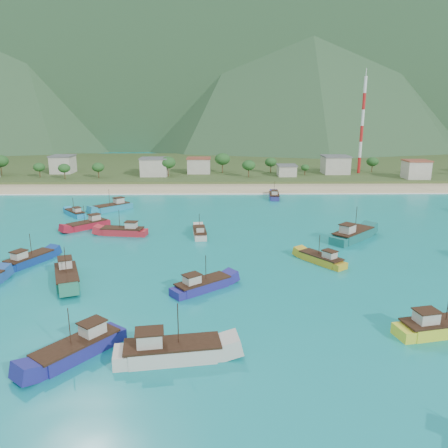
{
  "coord_description": "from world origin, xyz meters",
  "views": [
    {
      "loc": [
        -0.86,
        -75.23,
        27.43
      ],
      "look_at": [
        0.44,
        18.0,
        3.0
      ],
      "focal_mm": 35.0,
      "sensor_mm": 36.0,
      "label": 1
    }
  ],
  "objects_px": {
    "boat_1": "(202,286)",
    "boat_15": "(29,260)",
    "boat_11": "(88,225)",
    "boat_24": "(79,349)",
    "boat_17": "(67,277)",
    "radio_tower": "(362,126)",
    "boat_9": "(200,233)",
    "boat_0": "(322,260)",
    "boat_18": "(439,328)",
    "boat_10": "(274,196)",
    "boat_14": "(352,236)",
    "boat_22": "(113,208)",
    "boat_19": "(123,232)",
    "boat_21": "(75,214)",
    "boat_16": "(170,352)"
  },
  "relations": [
    {
      "from": "boat_10",
      "to": "boat_24",
      "type": "height_order",
      "value": "boat_24"
    },
    {
      "from": "boat_19",
      "to": "boat_21",
      "type": "height_order",
      "value": "boat_19"
    },
    {
      "from": "boat_24",
      "to": "boat_19",
      "type": "bearing_deg",
      "value": -45.38
    },
    {
      "from": "radio_tower",
      "to": "boat_10",
      "type": "relative_size",
      "value": 3.91
    },
    {
      "from": "boat_15",
      "to": "boat_17",
      "type": "bearing_deg",
      "value": -14.2
    },
    {
      "from": "boat_18",
      "to": "boat_21",
      "type": "height_order",
      "value": "boat_18"
    },
    {
      "from": "boat_1",
      "to": "boat_10",
      "type": "distance_m",
      "value": 76.14
    },
    {
      "from": "boat_15",
      "to": "boat_21",
      "type": "distance_m",
      "value": 38.2
    },
    {
      "from": "boat_17",
      "to": "boat_18",
      "type": "relative_size",
      "value": 1.01
    },
    {
      "from": "boat_14",
      "to": "boat_21",
      "type": "relative_size",
      "value": 1.45
    },
    {
      "from": "boat_9",
      "to": "boat_16",
      "type": "xyz_separation_m",
      "value": [
        -1.29,
        -50.28,
        0.34
      ]
    },
    {
      "from": "boat_15",
      "to": "boat_19",
      "type": "distance_m",
      "value": 23.3
    },
    {
      "from": "boat_19",
      "to": "boat_21",
      "type": "relative_size",
      "value": 1.31
    },
    {
      "from": "boat_14",
      "to": "boat_18",
      "type": "distance_m",
      "value": 41.12
    },
    {
      "from": "boat_15",
      "to": "boat_14",
      "type": "bearing_deg",
      "value": 39.82
    },
    {
      "from": "radio_tower",
      "to": "boat_19",
      "type": "xyz_separation_m",
      "value": [
        -80.95,
        -87.96,
        -20.34
      ]
    },
    {
      "from": "boat_9",
      "to": "boat_0",
      "type": "bearing_deg",
      "value": -44.46
    },
    {
      "from": "boat_16",
      "to": "boat_21",
      "type": "xyz_separation_m",
      "value": [
        -32.91,
        70.12,
        -0.39
      ]
    },
    {
      "from": "radio_tower",
      "to": "boat_15",
      "type": "distance_m",
      "value": 144.11
    },
    {
      "from": "boat_15",
      "to": "boat_17",
      "type": "distance_m",
      "value": 13.1
    },
    {
      "from": "boat_14",
      "to": "boat_19",
      "type": "relative_size",
      "value": 1.11
    },
    {
      "from": "radio_tower",
      "to": "boat_9",
      "type": "distance_m",
      "value": 111.21
    },
    {
      "from": "radio_tower",
      "to": "boat_16",
      "type": "distance_m",
      "value": 154.87
    },
    {
      "from": "boat_14",
      "to": "boat_17",
      "type": "distance_m",
      "value": 58.87
    },
    {
      "from": "boat_11",
      "to": "boat_17",
      "type": "bearing_deg",
      "value": 145.41
    },
    {
      "from": "boat_15",
      "to": "boat_16",
      "type": "relative_size",
      "value": 0.82
    },
    {
      "from": "boat_11",
      "to": "boat_17",
      "type": "distance_m",
      "value": 34.39
    },
    {
      "from": "boat_17",
      "to": "boat_24",
      "type": "xyz_separation_m",
      "value": [
        8.83,
        -22.41,
        -0.01
      ]
    },
    {
      "from": "boat_1",
      "to": "boat_15",
      "type": "relative_size",
      "value": 0.95
    },
    {
      "from": "boat_15",
      "to": "boat_24",
      "type": "bearing_deg",
      "value": -31.87
    },
    {
      "from": "boat_18",
      "to": "boat_15",
      "type": "bearing_deg",
      "value": -124.85
    },
    {
      "from": "radio_tower",
      "to": "boat_21",
      "type": "relative_size",
      "value": 4.72
    },
    {
      "from": "boat_10",
      "to": "boat_18",
      "type": "height_order",
      "value": "boat_18"
    },
    {
      "from": "boat_1",
      "to": "boat_15",
      "type": "bearing_deg",
      "value": -148.94
    },
    {
      "from": "boat_1",
      "to": "boat_9",
      "type": "height_order",
      "value": "boat_1"
    },
    {
      "from": "boat_18",
      "to": "boat_19",
      "type": "bearing_deg",
      "value": -144.67
    },
    {
      "from": "boat_15",
      "to": "boat_9",
      "type": "bearing_deg",
      "value": 57.83
    },
    {
      "from": "boat_17",
      "to": "boat_24",
      "type": "bearing_deg",
      "value": 90.12
    },
    {
      "from": "boat_10",
      "to": "boat_22",
      "type": "height_order",
      "value": "boat_22"
    },
    {
      "from": "boat_0",
      "to": "boat_11",
      "type": "xyz_separation_m",
      "value": [
        -50.28,
        25.45,
        0.08
      ]
    },
    {
      "from": "boat_17",
      "to": "boat_21",
      "type": "relative_size",
      "value": 1.42
    },
    {
      "from": "boat_11",
      "to": "boat_0",
      "type": "bearing_deg",
      "value": -161.88
    },
    {
      "from": "boat_11",
      "to": "boat_24",
      "type": "relative_size",
      "value": 0.87
    },
    {
      "from": "boat_24",
      "to": "boat_11",
      "type": "bearing_deg",
      "value": -36.43
    },
    {
      "from": "boat_9",
      "to": "boat_18",
      "type": "bearing_deg",
      "value": -60.51
    },
    {
      "from": "boat_10",
      "to": "boat_0",
      "type": "bearing_deg",
      "value": -84.46
    },
    {
      "from": "boat_9",
      "to": "boat_22",
      "type": "xyz_separation_m",
      "value": [
        -25.54,
        25.98,
        0.23
      ]
    },
    {
      "from": "boat_14",
      "to": "boat_15",
      "type": "height_order",
      "value": "boat_14"
    },
    {
      "from": "boat_11",
      "to": "boat_1",
      "type": "bearing_deg",
      "value": 172.21
    },
    {
      "from": "boat_10",
      "to": "boat_17",
      "type": "distance_m",
      "value": 81.7
    }
  ]
}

